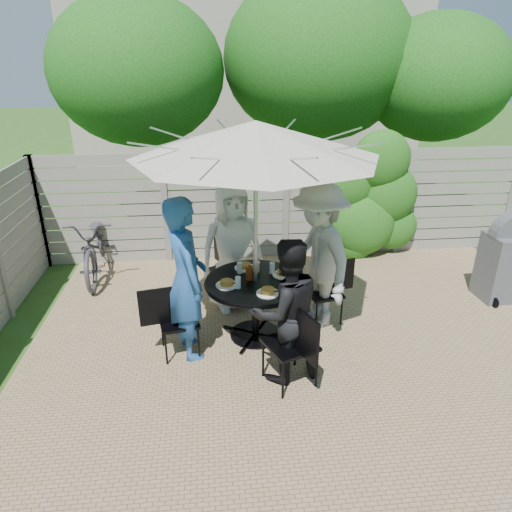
{
  "coord_description": "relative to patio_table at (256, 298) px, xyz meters",
  "views": [
    {
      "loc": [
        -1.25,
        -4.27,
        3.22
      ],
      "look_at": [
        -0.74,
        0.74,
        1.01
      ],
      "focal_mm": 32.0,
      "sensor_mm": 36.0,
      "label": 1
    }
  ],
  "objects": [
    {
      "name": "glass_back",
      "position": [
        -0.17,
        0.22,
        0.31
      ],
      "size": [
        0.07,
        0.07,
        0.14
      ],
      "primitive_type": "cylinder",
      "color": "silver",
      "rests_on": "patio_table"
    },
    {
      "name": "glass_right",
      "position": [
        0.22,
        0.17,
        0.31
      ],
      "size": [
        0.07,
        0.07,
        0.14
      ],
      "primitive_type": "cylinder",
      "color": "silver",
      "rests_on": "patio_table"
    },
    {
      "name": "umbrella",
      "position": [
        -0.0,
        0.0,
        1.88
      ],
      "size": [
        3.35,
        3.35,
        2.62
      ],
      "rotation": [
        0.0,
        0.0,
        0.29
      ],
      "color": "silver",
      "rests_on": "ground"
    },
    {
      "name": "person_left",
      "position": [
        -0.8,
        -0.23,
        0.41
      ],
      "size": [
        0.63,
        0.8,
        1.91
      ],
      "primitive_type": "imported",
      "rotation": [
        0.0,
        0.0,
        8.14
      ],
      "color": "#214F91",
      "rests_on": "ground"
    },
    {
      "name": "bbq_grill",
      "position": [
        3.61,
        0.63,
        0.05
      ],
      "size": [
        0.66,
        0.52,
        1.3
      ],
      "rotation": [
        0.0,
        0.0,
        0.05
      ],
      "color": "#4F4F53",
      "rests_on": "ground"
    },
    {
      "name": "coffee_cup",
      "position": [
        0.03,
        0.24,
        0.3
      ],
      "size": [
        0.08,
        0.08,
        0.12
      ],
      "primitive_type": "cylinder",
      "color": "#C6B293",
      "rests_on": "patio_table"
    },
    {
      "name": "glass_left",
      "position": [
        -0.22,
        -0.17,
        0.31
      ],
      "size": [
        0.07,
        0.07,
        0.14
      ],
      "primitive_type": "cylinder",
      "color": "silver",
      "rests_on": "patio_table"
    },
    {
      "name": "backyard_envelope",
      "position": [
        0.85,
        9.75,
        2.06
      ],
      "size": [
        60.0,
        60.0,
        5.0
      ],
      "color": "#2E4B17",
      "rests_on": "ground"
    },
    {
      "name": "chair_front",
      "position": [
        0.27,
        -0.93,
        -0.25
      ],
      "size": [
        0.62,
        0.76,
        0.99
      ],
      "rotation": [
        0.0,
        0.0,
        1.96
      ],
      "color": "black",
      "rests_on": "ground"
    },
    {
      "name": "chair_back",
      "position": [
        -0.27,
        0.93,
        -0.25
      ],
      "size": [
        0.62,
        0.75,
        0.98
      ],
      "rotation": [
        0.0,
        0.0,
        5.13
      ],
      "color": "black",
      "rests_on": "ground"
    },
    {
      "name": "person_back",
      "position": [
        -0.23,
        0.8,
        0.34
      ],
      "size": [
        0.99,
        0.78,
        1.77
      ],
      "primitive_type": "imported",
      "rotation": [
        0.0,
        0.0,
        6.57
      ],
      "color": "silver",
      "rests_on": "ground"
    },
    {
      "name": "patio_table",
      "position": [
        0.0,
        0.0,
        0.0
      ],
      "size": [
        1.48,
        1.48,
        0.78
      ],
      "rotation": [
        0.0,
        0.0,
        0.29
      ],
      "color": "black",
      "rests_on": "ground"
    },
    {
      "name": "syrup_jug",
      "position": [
        -0.07,
        0.03,
        0.32
      ],
      "size": [
        0.09,
        0.09,
        0.16
      ],
      "primitive_type": "cylinder",
      "color": "#59280C",
      "rests_on": "patio_table"
    },
    {
      "name": "plate_front",
      "position": [
        0.1,
        -0.35,
        0.26
      ],
      "size": [
        0.26,
        0.26,
        0.06
      ],
      "color": "white",
      "rests_on": "patio_table"
    },
    {
      "name": "chair_left",
      "position": [
        -0.93,
        -0.27,
        -0.28
      ],
      "size": [
        0.68,
        0.5,
        0.89
      ],
      "rotation": [
        0.0,
        0.0,
        6.48
      ],
      "color": "black",
      "rests_on": "ground"
    },
    {
      "name": "person_front",
      "position": [
        0.23,
        -0.8,
        0.26
      ],
      "size": [
        0.93,
        0.81,
        1.62
      ],
      "primitive_type": "imported",
      "rotation": [
        0.0,
        0.0,
        3.43
      ],
      "color": "black",
      "rests_on": "ground"
    },
    {
      "name": "plate_left",
      "position": [
        -0.35,
        -0.1,
        0.26
      ],
      "size": [
        0.26,
        0.26,
        0.06
      ],
      "color": "white",
      "rests_on": "patio_table"
    },
    {
      "name": "plate_right",
      "position": [
        0.35,
        0.1,
        0.26
      ],
      "size": [
        0.26,
        0.26,
        0.06
      ],
      "color": "white",
      "rests_on": "patio_table"
    },
    {
      "name": "bicycle",
      "position": [
        -2.31,
        2.06,
        -0.04
      ],
      "size": [
        0.8,
        1.98,
        1.02
      ],
      "primitive_type": "imported",
      "rotation": [
        0.0,
        0.0,
        0.06
      ],
      "color": "#333338",
      "rests_on": "ground"
    },
    {
      "name": "person_right",
      "position": [
        0.8,
        0.23,
        0.4
      ],
      "size": [
        1.02,
        1.38,
        1.9
      ],
      "primitive_type": "imported",
      "rotation": [
        0.0,
        0.0,
        5.0
      ],
      "color": "#AFAFAA",
      "rests_on": "ground"
    },
    {
      "name": "chair_right",
      "position": [
        0.93,
        0.27,
        -0.29
      ],
      "size": [
        0.65,
        0.49,
        0.85
      ],
      "rotation": [
        0.0,
        0.0,
        3.36
      ],
      "color": "black",
      "rests_on": "ground"
    },
    {
      "name": "plate_back",
      "position": [
        -0.1,
        0.35,
        0.26
      ],
      "size": [
        0.26,
        0.26,
        0.06
      ],
      "color": "white",
      "rests_on": "patio_table"
    }
  ]
}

